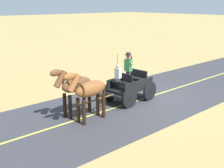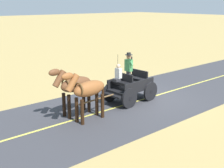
% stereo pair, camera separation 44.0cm
% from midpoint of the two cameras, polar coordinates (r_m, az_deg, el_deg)
% --- Properties ---
extents(ground_plane, '(200.00, 200.00, 0.00)m').
position_cam_midpoint_polar(ground_plane, '(15.10, 7.66, -2.82)').
color(ground_plane, tan).
extents(road_surface, '(6.00, 160.00, 0.01)m').
position_cam_midpoint_polar(road_surface, '(15.10, 7.66, -2.81)').
color(road_surface, '#38383D').
rests_on(road_surface, ground).
extents(road_centre_stripe, '(0.12, 160.00, 0.00)m').
position_cam_midpoint_polar(road_centre_stripe, '(15.10, 7.66, -2.79)').
color(road_centre_stripe, '#DBCC4C').
rests_on(road_centre_stripe, road_surface).
extents(horse_drawn_carriage, '(1.57, 4.52, 2.50)m').
position_cam_midpoint_polar(horse_drawn_carriage, '(14.33, 4.32, -0.33)').
color(horse_drawn_carriage, black).
rests_on(horse_drawn_carriage, ground).
extents(horse_near_side, '(0.67, 2.14, 2.21)m').
position_cam_midpoint_polar(horse_near_side, '(11.84, -3.80, -1.20)').
color(horse_near_side, brown).
rests_on(horse_near_side, ground).
extents(horse_off_side, '(0.69, 2.14, 2.21)m').
position_cam_midpoint_polar(horse_off_side, '(12.51, -6.46, -0.34)').
color(horse_off_side, brown).
rests_on(horse_off_side, ground).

